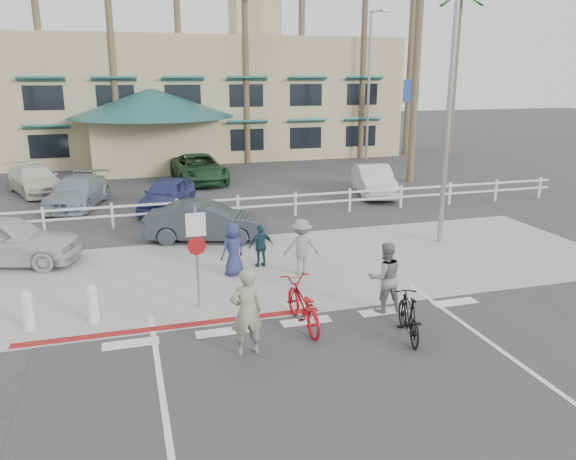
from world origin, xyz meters
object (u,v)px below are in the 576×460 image
object	(u,v)px
sign_post	(197,252)
car_red_compact	(4,240)
car_white_sedan	(206,222)
bike_red	(303,305)
bike_black	(409,316)

from	to	relation	value
sign_post	car_red_compact	size ratio (longest dim) A/B	0.65
car_white_sedan	bike_red	bearing A→B (deg)	-155.96
bike_black	car_red_compact	size ratio (longest dim) A/B	0.39
bike_red	car_white_sedan	xyz separation A→B (m)	(-1.09, 7.59, 0.14)
bike_red	car_white_sedan	size ratio (longest dim) A/B	0.50
bike_black	car_white_sedan	size ratio (longest dim) A/B	0.42
car_white_sedan	car_red_compact	bearing A→B (deg)	113.04
bike_red	car_white_sedan	world-z (taller)	car_white_sedan
bike_black	car_red_compact	distance (m)	12.36
sign_post	car_red_compact	xyz separation A→B (m)	(-5.22, 4.98, -0.69)
sign_post	bike_black	size ratio (longest dim) A/B	1.68
sign_post	bike_red	xyz separation A→B (m)	(2.14, -1.82, -0.90)
sign_post	bike_black	xyz separation A→B (m)	(4.20, -3.02, -0.93)
bike_black	sign_post	bearing A→B (deg)	-21.67
bike_black	car_white_sedan	world-z (taller)	car_white_sedan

